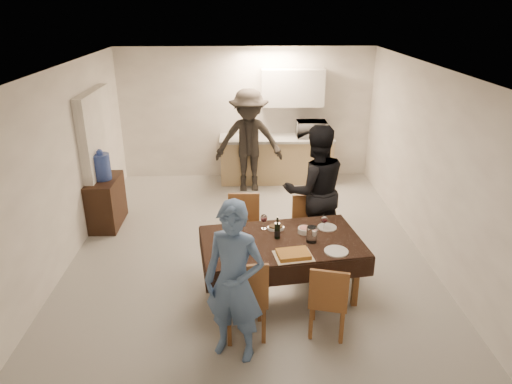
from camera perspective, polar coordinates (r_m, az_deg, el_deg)
floor at (r=6.88m, az=-0.91°, el=-6.70°), size 5.00×6.00×0.02m
ceiling at (r=6.04m, az=-1.07°, el=15.32°), size 5.00×6.00×0.02m
wall_back at (r=9.23m, az=-1.28°, el=9.70°), size 5.00×0.02×2.60m
wall_front at (r=3.64m, az=-0.25°, el=-12.06°), size 5.00×0.02×2.60m
wall_left at (r=6.79m, az=-22.63°, el=3.10°), size 0.02×6.00×2.60m
wall_right at (r=6.85m, az=20.47°, el=3.58°), size 0.02×6.00×2.60m
stub_partition at (r=7.91m, az=-18.97°, el=4.35°), size 0.15×1.40×2.10m
kitchen_base_cabinet at (r=9.18m, az=2.55°, el=3.97°), size 2.20×0.60×0.86m
kitchen_worktop at (r=9.05m, az=2.59°, el=6.70°), size 2.24×0.64×0.05m
upper_cabinet at (r=9.00m, az=4.59°, el=12.87°), size 1.20×0.34×0.70m
dining_table at (r=5.51m, az=3.21°, el=-6.32°), size 2.03×1.37×0.74m
chair_near_left at (r=4.83m, az=-1.42°, el=-12.34°), size 0.48×0.48×0.53m
chair_near_right at (r=4.96m, az=9.30°, el=-12.52°), size 0.49×0.49×0.48m
chair_far_left at (r=6.13m, az=-1.53°, el=-4.40°), size 0.44×0.44×0.52m
chair_far_right at (r=6.21m, az=6.83°, el=-4.39°), size 0.45×0.45×0.50m
console at (r=7.73m, az=-18.20°, el=-1.19°), size 0.43×0.85×0.79m
water_jug at (r=7.51m, az=-18.75°, el=3.01°), size 0.28×0.28×0.41m
wine_bottle at (r=5.47m, az=2.68°, el=-4.48°), size 0.07×0.07×0.28m
water_pitcher at (r=5.45m, az=6.97°, el=-5.29°), size 0.12×0.12×0.19m
savoury_tart at (r=5.16m, az=4.69°, el=-7.75°), size 0.47×0.38×0.05m
salad_bowl at (r=5.67m, az=6.11°, el=-4.78°), size 0.17×0.17×0.07m
mushroom_dish at (r=5.73m, az=2.49°, el=-4.53°), size 0.19×0.19×0.03m
wine_glass_a at (r=5.21m, az=-2.60°, el=-6.42°), size 0.09×0.09×0.21m
wine_glass_b at (r=5.74m, az=8.52°, el=-3.84°), size 0.08×0.08×0.19m
wine_glass_c at (r=5.70m, az=0.98°, el=-3.73°), size 0.09×0.09×0.20m
plate_near_left at (r=5.21m, az=-3.14°, el=-7.62°), size 0.27×0.27×0.02m
plate_near_right at (r=5.32m, az=10.00°, el=-7.31°), size 0.28×0.28×0.02m
plate_far_left at (r=5.74m, az=-3.03°, el=-4.60°), size 0.24×0.24×0.01m
plate_far_right at (r=5.83m, az=8.87°, el=-4.38°), size 0.24×0.24×0.01m
microwave at (r=9.08m, az=6.95°, el=7.81°), size 0.57×0.39×0.32m
person_near at (r=4.52m, az=-2.72°, el=-11.28°), size 0.73×0.61×1.70m
person_far at (r=6.42m, az=7.38°, el=0.20°), size 1.02×0.85×1.88m
person_kitchen at (r=8.57m, az=-0.90°, el=6.39°), size 1.25×0.72×1.94m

